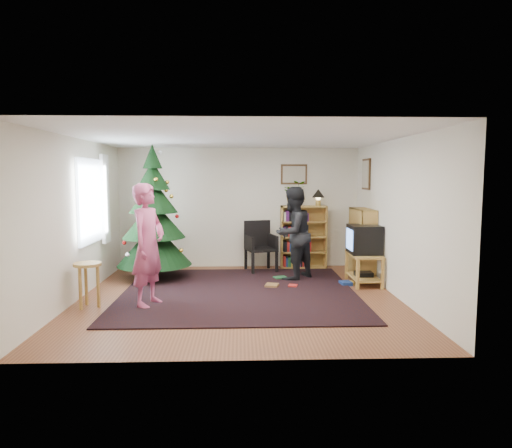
{
  "coord_description": "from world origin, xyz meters",
  "views": [
    {
      "loc": [
        0.02,
        -7.08,
        1.91
      ],
      "look_at": [
        0.29,
        0.65,
        1.1
      ],
      "focal_mm": 32.0,
      "sensor_mm": 36.0,
      "label": 1
    }
  ],
  "objects_px": {
    "picture_right": "(366,174)",
    "tv_stand": "(364,266)",
    "bookshelf_back": "(303,236)",
    "picture_back": "(294,174)",
    "person_standing": "(148,245)",
    "person_by_chair": "(293,233)",
    "stool": "(88,273)",
    "potted_plant": "(294,193)",
    "crt_tv": "(364,239)",
    "table_lamp": "(318,194)",
    "christmas_tree": "(154,224)",
    "bookshelf_right": "(362,242)",
    "armchair": "(261,244)"
  },
  "relations": [
    {
      "from": "bookshelf_back",
      "to": "potted_plant",
      "type": "relative_size",
      "value": 2.52
    },
    {
      "from": "picture_right",
      "to": "bookshelf_right",
      "type": "height_order",
      "value": "picture_right"
    },
    {
      "from": "tv_stand",
      "to": "crt_tv",
      "type": "relative_size",
      "value": 1.52
    },
    {
      "from": "picture_back",
      "to": "picture_right",
      "type": "height_order",
      "value": "picture_right"
    },
    {
      "from": "person_standing",
      "to": "table_lamp",
      "type": "xyz_separation_m",
      "value": [
        2.98,
        2.75,
        0.63
      ]
    },
    {
      "from": "bookshelf_back",
      "to": "tv_stand",
      "type": "height_order",
      "value": "bookshelf_back"
    },
    {
      "from": "person_by_chair",
      "to": "potted_plant",
      "type": "bearing_deg",
      "value": -141.54
    },
    {
      "from": "christmas_tree",
      "to": "crt_tv",
      "type": "xyz_separation_m",
      "value": [
        3.79,
        -0.52,
        -0.24
      ]
    },
    {
      "from": "crt_tv",
      "to": "person_by_chair",
      "type": "bearing_deg",
      "value": 161.68
    },
    {
      "from": "picture_right",
      "to": "person_by_chair",
      "type": "relative_size",
      "value": 0.35
    },
    {
      "from": "bookshelf_back",
      "to": "table_lamp",
      "type": "xyz_separation_m",
      "value": [
        0.3,
        0.0,
        0.87
      ]
    },
    {
      "from": "picture_right",
      "to": "potted_plant",
      "type": "height_order",
      "value": "picture_right"
    },
    {
      "from": "christmas_tree",
      "to": "bookshelf_right",
      "type": "height_order",
      "value": "christmas_tree"
    },
    {
      "from": "christmas_tree",
      "to": "table_lamp",
      "type": "height_order",
      "value": "christmas_tree"
    },
    {
      "from": "picture_right",
      "to": "armchair",
      "type": "relative_size",
      "value": 0.59
    },
    {
      "from": "crt_tv",
      "to": "person_by_chair",
      "type": "height_order",
      "value": "person_by_chair"
    },
    {
      "from": "person_by_chair",
      "to": "picture_back",
      "type": "bearing_deg",
      "value": -140.92
    },
    {
      "from": "person_standing",
      "to": "potted_plant",
      "type": "height_order",
      "value": "potted_plant"
    },
    {
      "from": "bookshelf_back",
      "to": "armchair",
      "type": "distance_m",
      "value": 0.95
    },
    {
      "from": "crt_tv",
      "to": "table_lamp",
      "type": "height_order",
      "value": "table_lamp"
    },
    {
      "from": "bookshelf_right",
      "to": "picture_back",
      "type": "bearing_deg",
      "value": 48.64
    },
    {
      "from": "potted_plant",
      "to": "christmas_tree",
      "type": "bearing_deg",
      "value": -160.35
    },
    {
      "from": "crt_tv",
      "to": "armchair",
      "type": "distance_m",
      "value": 2.19
    },
    {
      "from": "picture_right",
      "to": "armchair",
      "type": "xyz_separation_m",
      "value": [
        -2.04,
        0.34,
        -1.4
      ]
    },
    {
      "from": "picture_right",
      "to": "tv_stand",
      "type": "distance_m",
      "value": 1.88
    },
    {
      "from": "stool",
      "to": "christmas_tree",
      "type": "bearing_deg",
      "value": 71.34
    },
    {
      "from": "picture_back",
      "to": "person_standing",
      "type": "distance_m",
      "value": 3.94
    },
    {
      "from": "picture_right",
      "to": "bookshelf_back",
      "type": "bearing_deg",
      "value": 152.43
    },
    {
      "from": "person_standing",
      "to": "table_lamp",
      "type": "distance_m",
      "value": 4.1
    },
    {
      "from": "potted_plant",
      "to": "table_lamp",
      "type": "relative_size",
      "value": 1.48
    },
    {
      "from": "table_lamp",
      "to": "potted_plant",
      "type": "bearing_deg",
      "value": 180.0
    },
    {
      "from": "person_standing",
      "to": "table_lamp",
      "type": "relative_size",
      "value": 5.22
    },
    {
      "from": "christmas_tree",
      "to": "table_lamp",
      "type": "xyz_separation_m",
      "value": [
        3.22,
        0.97,
        0.49
      ]
    },
    {
      "from": "picture_right",
      "to": "armchair",
      "type": "distance_m",
      "value": 2.5
    },
    {
      "from": "person_by_chair",
      "to": "stool",
      "type": "bearing_deg",
      "value": -15.4
    },
    {
      "from": "bookshelf_right",
      "to": "stool",
      "type": "xyz_separation_m",
      "value": [
        -4.54,
        -1.91,
        -0.15
      ]
    },
    {
      "from": "bookshelf_back",
      "to": "person_standing",
      "type": "xyz_separation_m",
      "value": [
        -2.68,
        -2.75,
        0.24
      ]
    },
    {
      "from": "bookshelf_back",
      "to": "stool",
      "type": "relative_size",
      "value": 1.97
    },
    {
      "from": "person_standing",
      "to": "table_lamp",
      "type": "height_order",
      "value": "person_standing"
    },
    {
      "from": "christmas_tree",
      "to": "armchair",
      "type": "distance_m",
      "value": 2.19
    },
    {
      "from": "christmas_tree",
      "to": "bookshelf_back",
      "type": "relative_size",
      "value": 1.92
    },
    {
      "from": "bookshelf_back",
      "to": "crt_tv",
      "type": "relative_size",
      "value": 2.26
    },
    {
      "from": "picture_back",
      "to": "person_standing",
      "type": "height_order",
      "value": "picture_back"
    },
    {
      "from": "tv_stand",
      "to": "crt_tv",
      "type": "height_order",
      "value": "crt_tv"
    },
    {
      "from": "picture_back",
      "to": "crt_tv",
      "type": "xyz_separation_m",
      "value": [
        1.07,
        -1.63,
        -1.15
      ]
    },
    {
      "from": "crt_tv",
      "to": "person_standing",
      "type": "bearing_deg",
      "value": -160.58
    },
    {
      "from": "bookshelf_back",
      "to": "stool",
      "type": "distance_m",
      "value": 4.53
    },
    {
      "from": "bookshelf_right",
      "to": "christmas_tree",
      "type": "bearing_deg",
      "value": 90.86
    },
    {
      "from": "picture_back",
      "to": "bookshelf_back",
      "type": "relative_size",
      "value": 0.42
    },
    {
      "from": "christmas_tree",
      "to": "person_by_chair",
      "type": "height_order",
      "value": "christmas_tree"
    }
  ]
}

